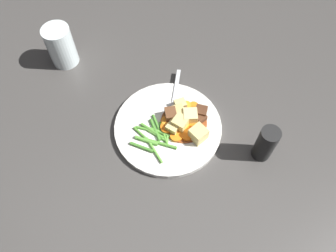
{
  "coord_description": "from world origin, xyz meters",
  "views": [
    {
      "loc": [
        -0.16,
        -0.39,
        0.74
      ],
      "look_at": [
        0.0,
        0.0,
        0.01
      ],
      "focal_mm": 35.74,
      "sensor_mm": 36.0,
      "label": 1
    }
  ],
  "objects_px": {
    "meat_chunk_3": "(171,115)",
    "water_glass": "(61,46)",
    "carrot_slice_1": "(187,129)",
    "potato_chunk_5": "(190,117)",
    "carrot_slice_0": "(186,106)",
    "potato_chunk_2": "(177,114)",
    "potato_chunk_3": "(180,105)",
    "meat_chunk_0": "(201,112)",
    "carrot_slice_6": "(167,121)",
    "carrot_slice_7": "(187,136)",
    "meat_chunk_1": "(186,114)",
    "carrot_slice_4": "(195,127)",
    "dinner_plate": "(168,127)",
    "carrot_slice_5": "(167,128)",
    "pepper_mill": "(266,144)",
    "fork": "(175,98)",
    "potato_chunk_4": "(198,134)",
    "potato_chunk_1": "(173,127)",
    "meat_chunk_2": "(200,118)",
    "potato_chunk_0": "(180,123)",
    "carrot_slice_2": "(194,106)",
    "carrot_slice_3": "(176,136)"
  },
  "relations": [
    {
      "from": "carrot_slice_7",
      "to": "carrot_slice_2",
      "type": "bearing_deg",
      "value": 54.58
    },
    {
      "from": "potato_chunk_4",
      "to": "meat_chunk_1",
      "type": "height_order",
      "value": "potato_chunk_4"
    },
    {
      "from": "carrot_slice_3",
      "to": "potato_chunk_5",
      "type": "bearing_deg",
      "value": 31.79
    },
    {
      "from": "carrot_slice_2",
      "to": "potato_chunk_2",
      "type": "distance_m",
      "value": 0.05
    },
    {
      "from": "carrot_slice_1",
      "to": "meat_chunk_1",
      "type": "bearing_deg",
      "value": 68.91
    },
    {
      "from": "carrot_slice_3",
      "to": "potato_chunk_2",
      "type": "height_order",
      "value": "potato_chunk_2"
    },
    {
      "from": "carrot_slice_0",
      "to": "meat_chunk_1",
      "type": "xyz_separation_m",
      "value": [
        -0.01,
        -0.03,
        0.01
      ]
    },
    {
      "from": "potato_chunk_0",
      "to": "potato_chunk_1",
      "type": "distance_m",
      "value": 0.02
    },
    {
      "from": "meat_chunk_2",
      "to": "meat_chunk_0",
      "type": "bearing_deg",
      "value": 61.28
    },
    {
      "from": "carrot_slice_5",
      "to": "potato_chunk_0",
      "type": "relative_size",
      "value": 0.98
    },
    {
      "from": "meat_chunk_2",
      "to": "potato_chunk_2",
      "type": "bearing_deg",
      "value": 147.25
    },
    {
      "from": "carrot_slice_2",
      "to": "carrot_slice_7",
      "type": "xyz_separation_m",
      "value": [
        -0.05,
        -0.07,
        0.0
      ]
    },
    {
      "from": "carrot_slice_3",
      "to": "meat_chunk_3",
      "type": "relative_size",
      "value": 0.93
    },
    {
      "from": "carrot_slice_6",
      "to": "potato_chunk_5",
      "type": "bearing_deg",
      "value": -16.26
    },
    {
      "from": "carrot_slice_3",
      "to": "potato_chunk_5",
      "type": "height_order",
      "value": "potato_chunk_5"
    },
    {
      "from": "potato_chunk_1",
      "to": "meat_chunk_2",
      "type": "relative_size",
      "value": 1.28
    },
    {
      "from": "carrot_slice_6",
      "to": "meat_chunk_0",
      "type": "distance_m",
      "value": 0.09
    },
    {
      "from": "dinner_plate",
      "to": "meat_chunk_2",
      "type": "xyz_separation_m",
      "value": [
        0.08,
        -0.02,
        0.02
      ]
    },
    {
      "from": "carrot_slice_1",
      "to": "meat_chunk_3",
      "type": "relative_size",
      "value": 0.91
    },
    {
      "from": "potato_chunk_0",
      "to": "meat_chunk_0",
      "type": "xyz_separation_m",
      "value": [
        0.06,
        0.01,
        -0.0
      ]
    },
    {
      "from": "meat_chunk_3",
      "to": "fork",
      "type": "xyz_separation_m",
      "value": [
        0.03,
        0.05,
        -0.01
      ]
    },
    {
      "from": "potato_chunk_2",
      "to": "meat_chunk_0",
      "type": "relative_size",
      "value": 1.23
    },
    {
      "from": "dinner_plate",
      "to": "carrot_slice_1",
      "type": "bearing_deg",
      "value": -35.07
    },
    {
      "from": "meat_chunk_3",
      "to": "carrot_slice_4",
      "type": "bearing_deg",
      "value": -47.79
    },
    {
      "from": "carrot_slice_1",
      "to": "potato_chunk_5",
      "type": "xyz_separation_m",
      "value": [
        0.02,
        0.02,
        0.01
      ]
    },
    {
      "from": "carrot_slice_2",
      "to": "carrot_slice_3",
      "type": "relative_size",
      "value": 0.83
    },
    {
      "from": "dinner_plate",
      "to": "carrot_slice_5",
      "type": "bearing_deg",
      "value": -126.34
    },
    {
      "from": "fork",
      "to": "meat_chunk_3",
      "type": "bearing_deg",
      "value": -122.2
    },
    {
      "from": "potato_chunk_4",
      "to": "pepper_mill",
      "type": "distance_m",
      "value": 0.16
    },
    {
      "from": "carrot_slice_6",
      "to": "potato_chunk_3",
      "type": "bearing_deg",
      "value": 31.27
    },
    {
      "from": "potato_chunk_1",
      "to": "carrot_slice_7",
      "type": "bearing_deg",
      "value": -54.42
    },
    {
      "from": "potato_chunk_1",
      "to": "pepper_mill",
      "type": "bearing_deg",
      "value": -38.17
    },
    {
      "from": "carrot_slice_6",
      "to": "meat_chunk_0",
      "type": "xyz_separation_m",
      "value": [
        0.09,
        -0.01,
        0.01
      ]
    },
    {
      "from": "carrot_slice_0",
      "to": "potato_chunk_5",
      "type": "bearing_deg",
      "value": -101.24
    },
    {
      "from": "meat_chunk_3",
      "to": "pepper_mill",
      "type": "height_order",
      "value": "pepper_mill"
    },
    {
      "from": "carrot_slice_0",
      "to": "potato_chunk_3",
      "type": "height_order",
      "value": "potato_chunk_3"
    },
    {
      "from": "potato_chunk_4",
      "to": "water_glass",
      "type": "bearing_deg",
      "value": 122.02
    },
    {
      "from": "carrot_slice_5",
      "to": "pepper_mill",
      "type": "bearing_deg",
      "value": -37.45
    },
    {
      "from": "water_glass",
      "to": "carrot_slice_0",
      "type": "bearing_deg",
      "value": -49.09
    },
    {
      "from": "carrot_slice_0",
      "to": "carrot_slice_4",
      "type": "height_order",
      "value": "carrot_slice_4"
    },
    {
      "from": "carrot_slice_0",
      "to": "potato_chunk_2",
      "type": "height_order",
      "value": "potato_chunk_2"
    },
    {
      "from": "potato_chunk_1",
      "to": "meat_chunk_2",
      "type": "height_order",
      "value": "potato_chunk_1"
    },
    {
      "from": "carrot_slice_5",
      "to": "carrot_slice_7",
      "type": "distance_m",
      "value": 0.05
    },
    {
      "from": "carrot_slice_3",
      "to": "meat_chunk_3",
      "type": "bearing_deg",
      "value": 81.89
    },
    {
      "from": "carrot_slice_7",
      "to": "fork",
      "type": "relative_size",
      "value": 0.19
    },
    {
      "from": "potato_chunk_0",
      "to": "potato_chunk_2",
      "type": "height_order",
      "value": "potato_chunk_0"
    },
    {
      "from": "carrot_slice_7",
      "to": "meat_chunk_2",
      "type": "relative_size",
      "value": 1.15
    },
    {
      "from": "potato_chunk_4",
      "to": "fork",
      "type": "xyz_separation_m",
      "value": [
        -0.01,
        0.13,
        -0.02
      ]
    },
    {
      "from": "meat_chunk_3",
      "to": "water_glass",
      "type": "bearing_deg",
      "value": 123.08
    },
    {
      "from": "carrot_slice_7",
      "to": "meat_chunk_1",
      "type": "bearing_deg",
      "value": 68.09
    }
  ]
}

